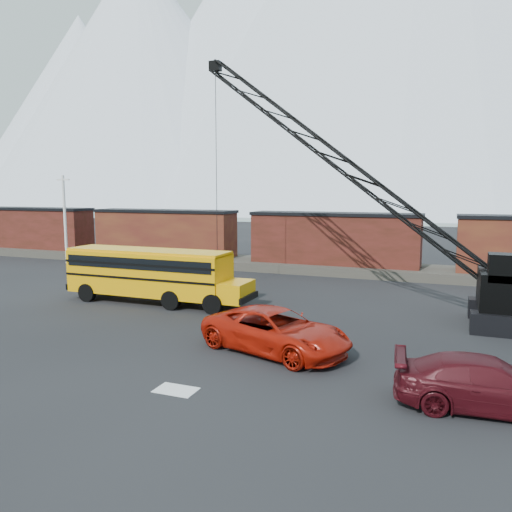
{
  "coord_description": "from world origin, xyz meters",
  "views": [
    {
      "loc": [
        8.85,
        -17.88,
        6.66
      ],
      "look_at": [
        -1.29,
        7.87,
        3.0
      ],
      "focal_mm": 35.0,
      "sensor_mm": 36.0,
      "label": 1
    }
  ],
  "objects_px": {
    "school_bus": "(153,273)",
    "crawler_crane": "(344,165)",
    "red_pickup": "(276,331)",
    "maroon_suv": "(488,384)"
  },
  "relations": [
    {
      "from": "red_pickup",
      "to": "crawler_crane",
      "type": "bearing_deg",
      "value": 13.08
    },
    {
      "from": "red_pickup",
      "to": "maroon_suv",
      "type": "distance_m",
      "value": 8.31
    },
    {
      "from": "school_bus",
      "to": "crawler_crane",
      "type": "height_order",
      "value": "crawler_crane"
    },
    {
      "from": "school_bus",
      "to": "red_pickup",
      "type": "xyz_separation_m",
      "value": [
        9.74,
        -5.9,
        -0.9
      ]
    },
    {
      "from": "maroon_suv",
      "to": "red_pickup",
      "type": "bearing_deg",
      "value": 64.32
    },
    {
      "from": "red_pickup",
      "to": "crawler_crane",
      "type": "distance_m",
      "value": 11.62
    },
    {
      "from": "school_bus",
      "to": "maroon_suv",
      "type": "height_order",
      "value": "school_bus"
    },
    {
      "from": "red_pickup",
      "to": "crawler_crane",
      "type": "xyz_separation_m",
      "value": [
        0.82,
        9.11,
        7.17
      ]
    },
    {
      "from": "school_bus",
      "to": "maroon_suv",
      "type": "distance_m",
      "value": 19.63
    },
    {
      "from": "school_bus",
      "to": "red_pickup",
      "type": "bearing_deg",
      "value": -31.21
    }
  ]
}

